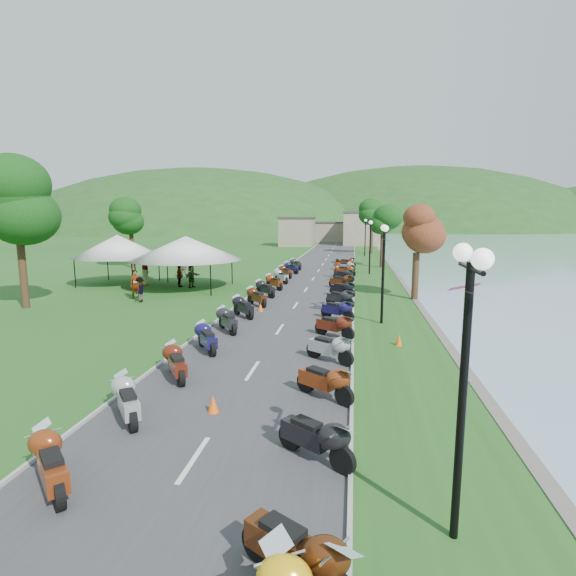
{
  "coord_description": "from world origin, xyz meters",
  "views": [
    {
      "loc": [
        3.51,
        -5.07,
        5.51
      ],
      "look_at": [
        -0.29,
        20.76,
        1.3
      ],
      "focal_mm": 28.0,
      "sensor_mm": 36.0,
      "label": 1
    }
  ],
  "objects_px": {
    "streetlamp_near": "(462,401)",
    "vendor_tent_main": "(187,263)",
    "pedestrian_c": "(141,302)",
    "pedestrian_a": "(136,298)",
    "pedestrian_b": "(184,277)"
  },
  "relations": [
    {
      "from": "streetlamp_near",
      "to": "vendor_tent_main",
      "type": "height_order",
      "value": "streetlamp_near"
    },
    {
      "from": "vendor_tent_main",
      "to": "pedestrian_c",
      "type": "relative_size",
      "value": 3.43
    },
    {
      "from": "streetlamp_near",
      "to": "pedestrian_c",
      "type": "height_order",
      "value": "streetlamp_near"
    },
    {
      "from": "streetlamp_near",
      "to": "vendor_tent_main",
      "type": "distance_m",
      "value": 28.95
    },
    {
      "from": "vendor_tent_main",
      "to": "pedestrian_a",
      "type": "xyz_separation_m",
      "value": [
        -1.92,
        -4.47,
        -2.0
      ]
    },
    {
      "from": "pedestrian_c",
      "to": "pedestrian_a",
      "type": "bearing_deg",
      "value": -155.54
    },
    {
      "from": "vendor_tent_main",
      "to": "streetlamp_near",
      "type": "bearing_deg",
      "value": -60.2
    },
    {
      "from": "pedestrian_a",
      "to": "streetlamp_near",
      "type": "bearing_deg",
      "value": -84.16
    },
    {
      "from": "streetlamp_near",
      "to": "pedestrian_a",
      "type": "relative_size",
      "value": 2.57
    },
    {
      "from": "vendor_tent_main",
      "to": "pedestrian_c",
      "type": "xyz_separation_m",
      "value": [
        -1.03,
        -5.65,
        -2.0
      ]
    },
    {
      "from": "pedestrian_a",
      "to": "pedestrian_b",
      "type": "xyz_separation_m",
      "value": [
        -0.79,
        10.58,
        0.0
      ]
    },
    {
      "from": "streetlamp_near",
      "to": "pedestrian_b",
      "type": "relative_size",
      "value": 2.83
    },
    {
      "from": "vendor_tent_main",
      "to": "pedestrian_c",
      "type": "height_order",
      "value": "vendor_tent_main"
    },
    {
      "from": "pedestrian_a",
      "to": "pedestrian_c",
      "type": "distance_m",
      "value": 1.49
    },
    {
      "from": "vendor_tent_main",
      "to": "pedestrian_a",
      "type": "bearing_deg",
      "value": -113.27
    }
  ]
}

